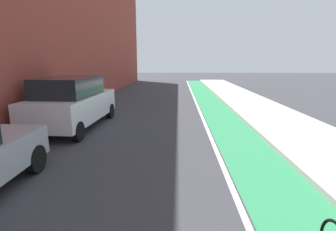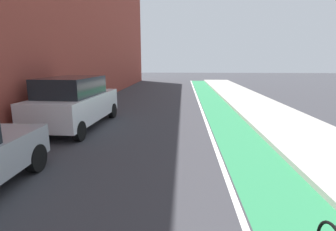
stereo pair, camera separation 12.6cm
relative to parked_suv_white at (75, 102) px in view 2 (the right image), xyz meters
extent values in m
plane|color=#38383D|center=(2.93, 1.37, -1.02)|extent=(94.08, 94.08, 0.00)
cube|color=#2D8451|center=(6.12, 3.37, -1.02)|extent=(1.60, 42.76, 0.00)
cube|color=white|center=(5.22, 3.37, -1.02)|extent=(0.12, 42.76, 0.00)
cube|color=#A8A59E|center=(8.45, 3.37, -0.95)|extent=(3.07, 42.76, 0.14)
cylinder|color=black|center=(0.76, -4.16, -0.69)|extent=(0.24, 0.67, 0.66)
cube|color=silver|center=(0.00, 0.07, -0.21)|extent=(2.10, 4.74, 0.95)
cube|color=black|center=(-0.01, -0.17, 0.59)|extent=(1.81, 2.86, 0.75)
cylinder|color=black|center=(-0.83, 1.88, -0.69)|extent=(0.24, 0.67, 0.66)
cylinder|color=black|center=(0.96, 1.82, -0.69)|extent=(0.24, 0.67, 0.66)
cylinder|color=black|center=(-0.95, -1.69, -0.69)|extent=(0.24, 0.67, 0.66)
cylinder|color=black|center=(0.83, -1.75, -0.69)|extent=(0.24, 0.67, 0.66)
camera|label=1|loc=(4.08, -9.72, 1.56)|focal=27.63mm
camera|label=2|loc=(4.21, -9.72, 1.56)|focal=27.63mm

